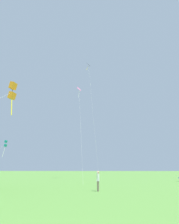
# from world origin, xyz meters

# --- Properties ---
(kite_black_large) EXTENTS (2.58, 6.83, 23.22)m
(kite_black_large) POSITION_xyz_m (-1.55, 36.11, 20.30)
(kite_black_large) COLOR black
(kite_black_large) RESTS_ON ground_plane
(kite_orange_box) EXTENTS (2.53, 10.96, 8.69)m
(kite_orange_box) POSITION_xyz_m (-6.21, 13.11, 7.85)
(kite_orange_box) COLOR orange
(kite_orange_box) RESTS_ON ground_plane
(kite_teal_box) EXTENTS (3.37, 7.81, 7.48)m
(kite_teal_box) POSITION_xyz_m (-18.99, 39.06, 6.66)
(kite_teal_box) COLOR teal
(kite_teal_box) RESTS_ON ground_plane
(kite_pink_low) EXTENTS (2.51, 12.19, 17.06)m
(kite_pink_low) POSITION_xyz_m (-3.23, 33.76, 15.09)
(kite_pink_low) COLOR pink
(kite_pink_low) RESTS_ON ground_plane
(person_with_spool) EXTENTS (0.23, 0.50, 1.55)m
(person_with_spool) POSITION_xyz_m (0.71, 15.02, 0.93)
(person_with_spool) COLOR #665B4C
(person_with_spool) RESTS_ON ground_plane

